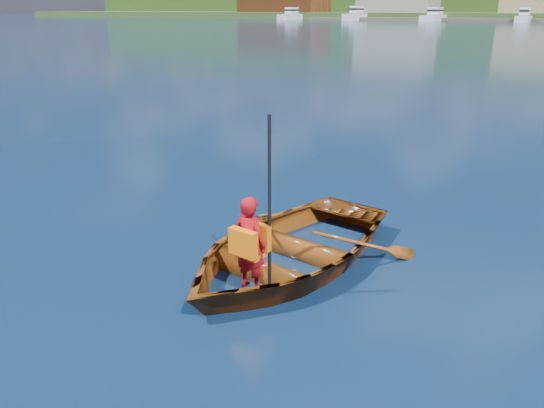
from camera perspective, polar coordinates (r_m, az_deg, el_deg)
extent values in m
plane|color=#0F2F47|center=(6.84, 13.30, -6.86)|extent=(600.00, 600.00, 0.00)
imported|color=brown|center=(6.72, 1.61, -4.75)|extent=(3.00, 3.87, 0.74)
imported|color=#A80C13|center=(5.81, -2.35, -4.29)|extent=(0.43, 0.31, 1.09)
cube|color=orange|center=(5.70, -3.13, -4.19)|extent=(0.35, 0.15, 0.30)
cube|color=orange|center=(5.87, -1.61, -3.43)|extent=(0.35, 0.13, 0.30)
cube|color=orange|center=(5.86, -2.33, -5.41)|extent=(0.33, 0.26, 0.05)
cylinder|color=black|center=(5.66, -0.28, -0.17)|extent=(0.04, 0.04, 1.96)
cube|color=white|center=(167.98, 1.94, 19.43)|extent=(3.06, 10.91, 1.68)
cube|color=white|center=(168.93, 2.13, 20.08)|extent=(2.14, 4.91, 1.80)
cube|color=black|center=(168.93, 2.13, 20.12)|extent=(2.20, 5.13, 0.50)
cube|color=white|center=(159.51, 8.90, 19.22)|extent=(3.24, 11.57, 1.99)
cube|color=white|center=(160.57, 9.10, 19.96)|extent=(2.27, 5.21, 1.80)
cube|color=black|center=(160.57, 9.10, 20.00)|extent=(2.33, 5.44, 0.50)
cube|color=white|center=(153.06, 16.96, 18.54)|extent=(3.91, 13.96, 1.67)
cube|color=white|center=(154.40, 17.17, 19.24)|extent=(2.74, 6.28, 1.80)
cube|color=black|center=(154.40, 17.17, 19.28)|extent=(2.81, 6.56, 0.50)
cube|color=white|center=(149.56, 25.41, 17.50)|extent=(2.99, 10.69, 1.61)
cube|color=white|center=(150.61, 25.56, 18.20)|extent=(2.09, 4.81, 1.80)
cube|color=black|center=(150.61, 25.57, 18.24)|extent=(2.15, 5.02, 0.50)
cylinder|color=#382314|center=(266.54, -10.97, 20.44)|extent=(0.80, 0.80, 3.30)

